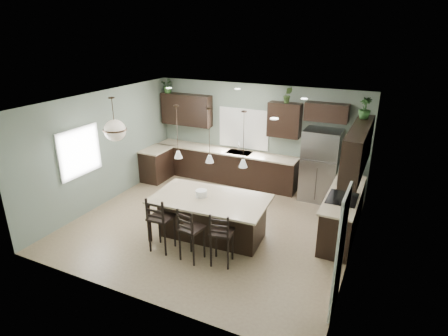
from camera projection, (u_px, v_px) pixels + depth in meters
ground at (213, 224)px, 8.53m from camera, size 6.00×6.00×0.00m
pantry_door at (340, 252)px, 5.66m from camera, size 0.04×0.82×2.04m
window_back at (244, 128)px, 10.44m from camera, size 1.35×0.02×1.00m
window_left at (79, 152)px, 8.50m from camera, size 0.02×1.10×1.00m
left_return_cabs at (157, 165)px, 10.89m from camera, size 0.60×0.90×0.90m
left_return_countertop at (156, 149)px, 10.71m from camera, size 0.66×0.96×0.04m
back_lower_cabs at (225, 166)px, 10.77m from camera, size 4.20×0.60×0.90m
back_countertop at (225, 151)px, 10.59m from camera, size 4.20×0.66×0.04m
sink_inset at (239, 152)px, 10.40m from camera, size 0.70×0.45×0.01m
faucet at (239, 148)px, 10.33m from camera, size 0.02×0.02×0.28m
back_upper_left at (186, 110)px, 10.87m from camera, size 1.55×0.34×0.90m
back_upper_right at (285, 120)px, 9.69m from camera, size 0.85×0.34×0.90m
fridge_header at (327, 112)px, 9.16m from camera, size 1.05×0.34×0.45m
right_lower_cabs at (343, 214)px, 8.02m from camera, size 0.60×2.35×0.90m
right_countertop at (344, 194)px, 7.86m from camera, size 0.66×2.35×0.04m
cooktop at (342, 198)px, 7.62m from camera, size 0.58×0.75×0.02m
wall_oven_front at (326, 217)px, 7.91m from camera, size 0.01×0.72×0.60m
right_upper_cabs at (358, 148)px, 7.43m from camera, size 0.34×2.35×0.90m
microwave at (351, 171)px, 7.36m from camera, size 0.40×0.75×0.40m
refrigerator at (320, 165)px, 9.47m from camera, size 0.90×0.74×1.85m
kitchen_island at (210, 218)px, 7.83m from camera, size 2.45×1.49×0.92m
serving_dish at (201, 193)px, 7.71m from camera, size 0.24×0.24×0.14m
bar_stool_left at (162, 223)px, 7.37m from camera, size 0.45×0.45×1.18m
bar_stool_center at (192, 234)px, 7.07m from camera, size 0.47×0.47×1.11m
bar_stool_right at (222, 238)px, 6.94m from camera, size 0.47×0.47×1.10m
pendant_left at (177, 132)px, 7.44m from camera, size 0.17×0.17×1.10m
pendant_center at (209, 136)px, 7.20m from camera, size 0.17×0.17×1.10m
pendant_right at (244, 140)px, 6.95m from camera, size 0.17×0.17×1.10m
chandelier at (114, 119)px, 8.24m from camera, size 0.53×0.53×0.99m
plant_back_left at (168, 86)px, 10.84m from camera, size 0.40×0.35×0.42m
plant_back_right at (288, 95)px, 9.41m from camera, size 0.26×0.23×0.41m
plant_right_wall at (365, 108)px, 7.81m from camera, size 0.32×0.32×0.44m
room_shell at (212, 154)px, 7.92m from camera, size 6.00×6.00×6.00m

